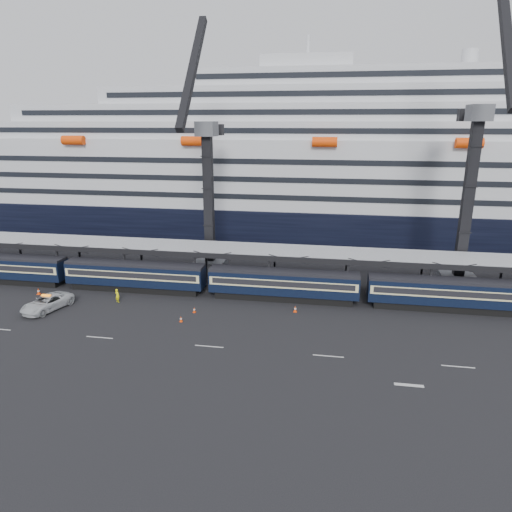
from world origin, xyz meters
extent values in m
plane|color=black|center=(0.00, 0.00, 0.00)|extent=(260.00, 260.00, 0.00)
cube|color=beige|center=(-26.00, -4.00, 0.01)|extent=(3.00, 0.15, 0.02)
cube|color=beige|center=(-14.00, -4.00, 0.01)|extent=(3.00, 0.15, 0.02)
cube|color=beige|center=(-2.00, -4.00, 0.01)|extent=(3.00, 0.15, 0.02)
cube|color=beige|center=(10.00, -4.00, 0.01)|extent=(3.00, 0.15, 0.02)
cube|color=beige|center=(5.00, -8.00, 0.01)|extent=(2.50, 0.40, 0.02)
cube|color=black|center=(-48.00, 10.00, 0.45)|extent=(17.48, 2.40, 0.90)
cube|color=black|center=(-48.00, 10.00, 2.25)|extent=(19.00, 2.80, 2.70)
cube|color=beige|center=(-48.00, 10.00, 2.55)|extent=(18.62, 2.92, 1.05)
cube|color=black|center=(-48.00, 10.00, 2.60)|extent=(17.86, 2.98, 0.70)
cube|color=black|center=(-48.00, 10.00, 3.75)|extent=(19.00, 2.50, 0.35)
cube|color=black|center=(-28.00, 10.00, 0.45)|extent=(17.48, 2.40, 0.90)
cube|color=black|center=(-28.00, 10.00, 2.25)|extent=(19.00, 2.80, 2.70)
cube|color=beige|center=(-28.00, 10.00, 2.55)|extent=(18.62, 2.92, 1.05)
cube|color=black|center=(-28.00, 10.00, 2.60)|extent=(17.86, 2.98, 0.70)
cube|color=black|center=(-28.00, 10.00, 3.75)|extent=(19.00, 2.50, 0.35)
cube|color=black|center=(-8.00, 10.00, 0.45)|extent=(17.48, 2.40, 0.90)
cube|color=black|center=(-8.00, 10.00, 2.25)|extent=(19.00, 2.80, 2.70)
cube|color=beige|center=(-8.00, 10.00, 2.55)|extent=(18.62, 2.92, 1.05)
cube|color=black|center=(-8.00, 10.00, 2.60)|extent=(17.86, 2.98, 0.70)
cube|color=black|center=(-8.00, 10.00, 3.75)|extent=(19.00, 2.50, 0.35)
cube|color=black|center=(12.00, 10.00, 0.45)|extent=(17.48, 2.40, 0.90)
cube|color=black|center=(12.00, 10.00, 2.25)|extent=(19.00, 2.80, 2.70)
cube|color=beige|center=(12.00, 10.00, 2.55)|extent=(18.62, 2.92, 1.05)
cube|color=black|center=(12.00, 10.00, 2.60)|extent=(17.86, 2.98, 0.70)
cube|color=black|center=(12.00, 10.00, 3.75)|extent=(19.00, 2.50, 0.35)
cube|color=gray|center=(0.00, 14.00, 5.40)|extent=(130.00, 6.00, 0.25)
cube|color=black|center=(0.00, 11.00, 5.10)|extent=(130.00, 0.25, 0.70)
cube|color=black|center=(0.00, 17.00, 5.10)|extent=(130.00, 0.25, 0.70)
cube|color=black|center=(-50.00, 16.80, 2.70)|extent=(0.25, 0.25, 5.40)
cube|color=black|center=(-40.00, 11.20, 2.70)|extent=(0.25, 0.25, 5.40)
cube|color=black|center=(-40.00, 16.80, 2.70)|extent=(0.25, 0.25, 5.40)
cube|color=black|center=(-30.00, 11.20, 2.70)|extent=(0.25, 0.25, 5.40)
cube|color=black|center=(-30.00, 16.80, 2.70)|extent=(0.25, 0.25, 5.40)
cube|color=black|center=(-20.00, 11.20, 2.70)|extent=(0.25, 0.25, 5.40)
cube|color=black|center=(-20.00, 16.80, 2.70)|extent=(0.25, 0.25, 5.40)
cube|color=black|center=(-10.00, 11.20, 2.70)|extent=(0.25, 0.25, 5.40)
cube|color=black|center=(-10.00, 16.80, 2.70)|extent=(0.25, 0.25, 5.40)
cube|color=black|center=(0.00, 11.20, 2.70)|extent=(0.25, 0.25, 5.40)
cube|color=black|center=(0.00, 16.80, 2.70)|extent=(0.25, 0.25, 5.40)
cube|color=black|center=(10.00, 11.20, 2.70)|extent=(0.25, 0.25, 5.40)
cube|color=black|center=(10.00, 16.80, 2.70)|extent=(0.25, 0.25, 5.40)
cube|color=black|center=(20.00, 16.80, 2.70)|extent=(0.25, 0.25, 5.40)
cube|color=black|center=(0.00, 46.00, 3.50)|extent=(200.00, 28.00, 7.00)
cube|color=silver|center=(0.00, 46.00, 13.00)|extent=(190.00, 26.88, 12.00)
cube|color=silver|center=(0.00, 46.00, 20.50)|extent=(160.00, 24.64, 3.00)
cube|color=black|center=(0.00, 33.63, 20.50)|extent=(153.60, 0.12, 0.90)
cube|color=silver|center=(0.00, 46.00, 23.50)|extent=(124.00, 21.84, 3.00)
cube|color=black|center=(0.00, 35.03, 23.50)|extent=(119.04, 0.12, 0.90)
cube|color=silver|center=(0.00, 46.00, 26.50)|extent=(90.00, 19.04, 3.00)
cube|color=black|center=(0.00, 36.43, 26.50)|extent=(86.40, 0.12, 0.90)
cube|color=silver|center=(0.00, 46.00, 29.50)|extent=(56.00, 16.24, 3.00)
cube|color=black|center=(0.00, 37.83, 29.50)|extent=(53.76, 0.12, 0.90)
cube|color=silver|center=(-8.00, 46.00, 32.00)|extent=(16.00, 12.00, 2.50)
cylinder|color=silver|center=(20.00, 46.00, 32.50)|extent=(2.80, 2.80, 3.00)
cylinder|color=#FF4308|center=(-48.00, 31.96, 18.80)|extent=(4.00, 1.60, 1.60)
cylinder|color=#FF4308|center=(-26.00, 31.96, 18.80)|extent=(4.00, 1.60, 1.60)
cylinder|color=#FF4308|center=(-4.00, 31.96, 18.80)|extent=(4.00, 1.60, 1.60)
cylinder|color=#FF4308|center=(18.00, 31.96, 18.80)|extent=(4.00, 1.60, 1.60)
cube|color=#505258|center=(-20.00, 19.00, 1.00)|extent=(4.50, 4.50, 2.00)
cube|color=black|center=(-20.00, 19.00, 11.00)|extent=(1.30, 1.30, 18.00)
cube|color=#505258|center=(-20.00, 19.00, 21.00)|extent=(2.60, 3.20, 2.00)
cube|color=black|center=(-20.00, 13.21, 27.89)|extent=(0.90, 12.26, 14.37)
cube|color=black|center=(-20.00, 21.52, 21.00)|extent=(0.90, 5.04, 0.90)
cube|color=black|center=(-20.00, 24.04, 20.80)|extent=(2.20, 1.60, 1.60)
cube|color=#505258|center=(15.00, 18.00, 1.00)|extent=(4.50, 4.50, 2.00)
cube|color=black|center=(15.00, 18.00, 12.00)|extent=(1.30, 1.30, 20.00)
cube|color=#505258|center=(15.00, 18.00, 23.00)|extent=(2.60, 3.20, 2.00)
cube|color=black|center=(15.00, 12.26, 31.19)|extent=(0.90, 12.21, 16.90)
cube|color=black|center=(15.00, 20.80, 23.00)|extent=(0.90, 5.60, 0.90)
cube|color=black|center=(15.00, 23.60, 22.80)|extent=(2.20, 1.60, 1.60)
imported|color=#B9BDC1|center=(-35.86, 1.89, 0.89)|extent=(4.64, 7.00, 1.79)
imported|color=#FFF90D|center=(-28.56, 5.58, 0.89)|extent=(0.77, 0.66, 1.77)
cube|color=#FF4308|center=(-40.14, 6.40, 0.02)|extent=(0.43, 0.43, 0.05)
cone|color=#FF4308|center=(-40.14, 6.40, 0.45)|extent=(0.36, 0.36, 0.81)
cylinder|color=white|center=(-40.14, 6.40, 0.45)|extent=(0.31, 0.31, 0.14)
cube|color=#FF4308|center=(-18.04, 4.07, 0.02)|extent=(0.34, 0.34, 0.04)
cone|color=#FF4308|center=(-18.04, 4.07, 0.35)|extent=(0.28, 0.28, 0.64)
cylinder|color=white|center=(-18.04, 4.07, 0.35)|extent=(0.24, 0.24, 0.11)
cube|color=#FF4308|center=(-18.76, 1.26, 0.02)|extent=(0.34, 0.34, 0.04)
cone|color=#FF4308|center=(-18.76, 1.26, 0.36)|extent=(0.29, 0.29, 0.65)
cylinder|color=white|center=(-18.76, 1.26, 0.36)|extent=(0.24, 0.24, 0.11)
cube|color=#FF4308|center=(-6.12, 6.21, 0.02)|extent=(0.40, 0.40, 0.04)
cone|color=#FF4308|center=(-6.12, 6.21, 0.42)|extent=(0.34, 0.34, 0.76)
cylinder|color=white|center=(-6.12, 6.21, 0.42)|extent=(0.29, 0.29, 0.13)
camera|label=1|loc=(-2.32, -44.48, 21.99)|focal=32.00mm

